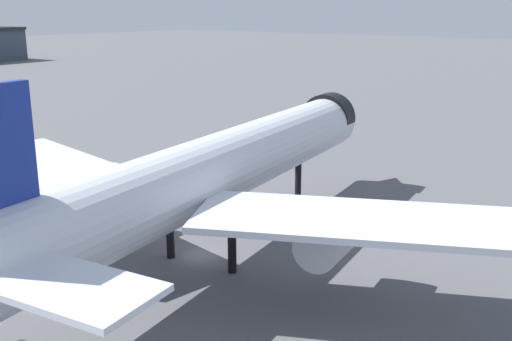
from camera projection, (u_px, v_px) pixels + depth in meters
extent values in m
plane|color=#56565B|center=(200.00, 255.00, 57.30)|extent=(900.00, 900.00, 0.00)
cylinder|color=silver|center=(216.00, 169.00, 55.39)|extent=(57.54, 16.03, 6.49)
cone|color=silver|center=(332.00, 120.00, 79.59)|extent=(8.11, 7.47, 6.36)
cylinder|color=black|center=(328.00, 118.00, 78.36)|extent=(3.98, 6.95, 6.55)
cube|color=silver|center=(55.00, 167.00, 59.36)|extent=(12.79, 26.82, 0.52)
cylinder|color=#B7BAC1|center=(90.00, 188.00, 59.65)|extent=(8.50, 4.87, 3.57)
cube|color=silver|center=(367.00, 221.00, 44.34)|extent=(20.09, 27.08, 0.52)
cylinder|color=#B7BAC1|center=(334.00, 234.00, 47.50)|extent=(8.50, 4.87, 3.57)
cube|color=silver|center=(63.00, 285.00, 30.77)|extent=(6.82, 11.03, 0.39)
cylinder|color=black|center=(298.00, 181.00, 72.41)|extent=(0.78, 0.78, 5.19)
cylinder|color=black|center=(170.00, 232.00, 56.09)|extent=(0.78, 0.78, 5.19)
cylinder|color=black|center=(232.00, 245.00, 52.91)|extent=(0.78, 0.78, 5.19)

